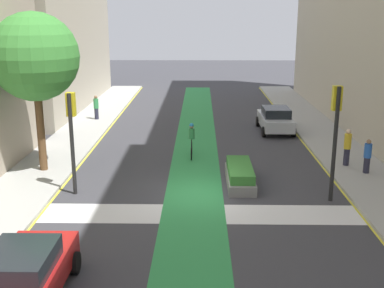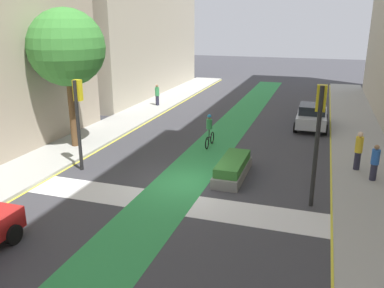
# 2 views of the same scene
# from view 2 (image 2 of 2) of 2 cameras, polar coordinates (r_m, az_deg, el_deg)

# --- Properties ---
(ground_plane) EXTENTS (120.00, 120.00, 0.00)m
(ground_plane) POSITION_cam_2_polar(r_m,az_deg,el_deg) (17.38, -0.79, -5.61)
(ground_plane) COLOR #38383D
(bike_lane_paint) EXTENTS (2.40, 60.00, 0.01)m
(bike_lane_paint) POSITION_cam_2_polar(r_m,az_deg,el_deg) (17.46, -1.64, -5.49)
(bike_lane_paint) COLOR #2D8C47
(bike_lane_paint) RESTS_ON ground_plane
(crosswalk_band) EXTENTS (12.00, 1.80, 0.01)m
(crosswalk_band) POSITION_cam_2_polar(r_m,az_deg,el_deg) (15.67, -3.18, -8.33)
(crosswalk_band) COLOR silver
(crosswalk_band) RESTS_ON ground_plane
(sidewalk_left) EXTENTS (3.00, 60.00, 0.15)m
(sidewalk_left) POSITION_cam_2_polar(r_m,az_deg,el_deg) (20.86, -20.69, -2.54)
(sidewalk_left) COLOR #9E9E99
(sidewalk_left) RESTS_ON ground_plane
(curb_stripe_left) EXTENTS (0.16, 60.00, 0.01)m
(curb_stripe_left) POSITION_cam_2_polar(r_m,az_deg,el_deg) (20.01, -17.30, -3.24)
(curb_stripe_left) COLOR yellow
(curb_stripe_left) RESTS_ON ground_plane
(sidewalk_right) EXTENTS (3.00, 60.00, 0.15)m
(sidewalk_right) POSITION_cam_2_polar(r_m,az_deg,el_deg) (16.71, 24.61, -8.02)
(sidewalk_right) COLOR #9E9E99
(sidewalk_right) RESTS_ON ground_plane
(curb_stripe_right) EXTENTS (0.16, 60.00, 0.01)m
(curb_stripe_right) POSITION_cam_2_polar(r_m,az_deg,el_deg) (16.60, 19.41, -7.82)
(curb_stripe_right) COLOR yellow
(curb_stripe_right) RESTS_ON ground_plane
(traffic_signal_near_right) EXTENTS (0.35, 0.52, 4.59)m
(traffic_signal_near_right) POSITION_cam_2_polar(r_m,az_deg,el_deg) (15.10, 17.64, 2.80)
(traffic_signal_near_right) COLOR black
(traffic_signal_near_right) RESTS_ON ground_plane
(traffic_signal_near_left) EXTENTS (0.35, 0.52, 4.21)m
(traffic_signal_near_left) POSITION_cam_2_polar(r_m,az_deg,el_deg) (18.85, -15.94, 4.99)
(traffic_signal_near_left) COLOR black
(traffic_signal_near_left) RESTS_ON ground_plane
(car_silver_right_far) EXTENTS (2.05, 4.21, 1.57)m
(car_silver_right_far) POSITION_cam_2_polar(r_m,az_deg,el_deg) (26.95, 16.72, 3.86)
(car_silver_right_far) COLOR #B2B7BF
(car_silver_right_far) RESTS_ON ground_plane
(cyclist_in_lane) EXTENTS (0.32, 1.73, 1.86)m
(cyclist_in_lane) POSITION_cam_2_polar(r_m,az_deg,el_deg) (21.96, 2.50, 2.04)
(cyclist_in_lane) COLOR black
(cyclist_in_lane) RESTS_ON ground_plane
(pedestrian_sidewalk_right_a) EXTENTS (0.34, 0.34, 1.59)m
(pedestrian_sidewalk_right_a) POSITION_cam_2_polar(r_m,az_deg,el_deg) (18.74, 24.64, -2.40)
(pedestrian_sidewalk_right_a) COLOR #262638
(pedestrian_sidewalk_right_a) RESTS_ON sidewalk_right
(pedestrian_sidewalk_left_a) EXTENTS (0.34, 0.34, 1.66)m
(pedestrian_sidewalk_left_a) POSITION_cam_2_polar(r_m,az_deg,el_deg) (32.17, -4.99, 7.02)
(pedestrian_sidewalk_left_a) COLOR #262638
(pedestrian_sidewalk_left_a) RESTS_ON sidewalk_left
(pedestrian_sidewalk_right_b) EXTENTS (0.34, 0.34, 1.80)m
(pedestrian_sidewalk_right_b) POSITION_cam_2_polar(r_m,az_deg,el_deg) (19.72, 22.67, -0.83)
(pedestrian_sidewalk_right_b) COLOR #262638
(pedestrian_sidewalk_right_b) RESTS_ON sidewalk_right
(street_tree_near) EXTENTS (3.95, 3.95, 7.23)m
(street_tree_near) POSITION_cam_2_polar(r_m,az_deg,el_deg) (21.89, -17.48, 12.95)
(street_tree_near) COLOR brown
(street_tree_near) RESTS_ON sidewalk_left
(median_planter) EXTENTS (1.14, 3.41, 0.85)m
(median_planter) POSITION_cam_2_polar(r_m,az_deg,el_deg) (18.01, 5.82, -3.48)
(median_planter) COLOR slate
(median_planter) RESTS_ON ground_plane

